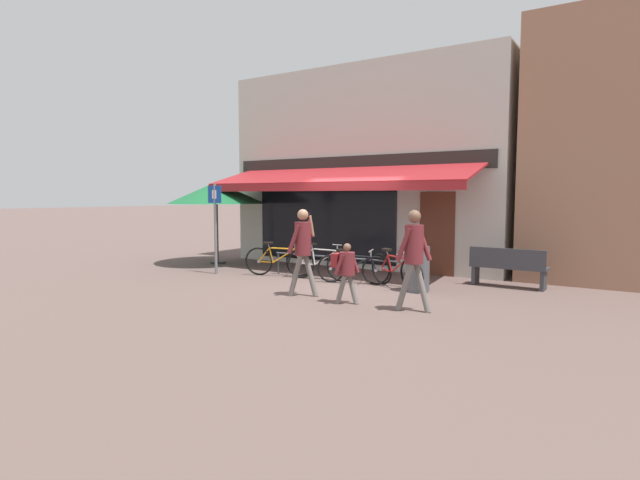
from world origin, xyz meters
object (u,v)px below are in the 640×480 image
object	(u,v)px
bicycle_black	(353,268)
cafe_parasol	(217,193)
pedestrian_adult	(303,242)
pedestrian_second_adult	(414,249)
parking_sign	(215,218)
bicycle_orange	(279,261)
park_bench	(508,266)
bicycle_silver	(320,263)
bicycle_red	(396,271)
litter_bin	(418,267)
pedestrian_child	(346,266)

from	to	relation	value
bicycle_black	cafe_parasol	world-z (taller)	cafe_parasol
pedestrian_adult	pedestrian_second_adult	size ratio (longest dim) A/B	0.99
cafe_parasol	parking_sign	bearing A→B (deg)	-47.35
bicycle_orange	park_bench	world-z (taller)	same
bicycle_silver	cafe_parasol	world-z (taller)	cafe_parasol
bicycle_orange	pedestrian_second_adult	size ratio (longest dim) A/B	0.97
bicycle_red	pedestrian_second_adult	size ratio (longest dim) A/B	0.91
litter_bin	parking_sign	xyz separation A→B (m)	(-5.28, -0.50, 0.90)
bicycle_red	park_bench	distance (m)	2.45
park_bench	cafe_parasol	bearing A→B (deg)	-174.03
bicycle_black	pedestrian_adult	size ratio (longest dim) A/B	0.94
bicycle_black	bicycle_orange	bearing A→B (deg)	164.61
bicycle_black	parking_sign	bearing A→B (deg)	172.68
bicycle_silver	park_bench	bearing A→B (deg)	11.29
bicycle_red	pedestrian_adult	bearing A→B (deg)	-96.14
bicycle_orange	parking_sign	bearing A→B (deg)	178.90
bicycle_orange	bicycle_silver	size ratio (longest dim) A/B	0.96
pedestrian_adult	park_bench	size ratio (longest dim) A/B	1.08
bicycle_silver	pedestrian_adult	xyz separation A→B (m)	(0.78, -1.89, 0.69)
bicycle_orange	litter_bin	bearing A→B (deg)	-21.07
parking_sign	park_bench	size ratio (longest dim) A/B	1.43
bicycle_black	pedestrian_second_adult	world-z (taller)	pedestrian_second_adult
pedestrian_child	cafe_parasol	world-z (taller)	cafe_parasol
bicycle_black	park_bench	world-z (taller)	park_bench
bicycle_red	parking_sign	world-z (taller)	parking_sign
cafe_parasol	bicycle_orange	bearing A→B (deg)	-17.18
bicycle_black	pedestrian_adult	world-z (taller)	pedestrian_adult
pedestrian_second_adult	cafe_parasol	bearing A→B (deg)	165.04
pedestrian_second_adult	bicycle_silver	bearing A→B (deg)	153.79
bicycle_orange	litter_bin	xyz separation A→B (m)	(3.67, -0.05, 0.14)
pedestrian_child	parking_sign	size ratio (longest dim) A/B	0.49
pedestrian_second_adult	park_bench	bearing A→B (deg)	80.78
bicycle_silver	pedestrian_adult	bearing A→B (deg)	-74.13
bicycle_silver	pedestrian_second_adult	xyz separation A→B (m)	(3.14, -1.96, 0.70)
bicycle_red	litter_bin	xyz separation A→B (m)	(0.56, -0.14, 0.15)
litter_bin	pedestrian_child	bearing A→B (deg)	-110.22
bicycle_silver	litter_bin	world-z (taller)	litter_bin
pedestrian_second_adult	cafe_parasol	size ratio (longest dim) A/B	0.62
litter_bin	park_bench	bearing A→B (deg)	44.98
litter_bin	pedestrian_second_adult	bearing A→B (deg)	-70.90
bicycle_orange	cafe_parasol	bearing A→B (deg)	142.58
pedestrian_child	litter_bin	size ratio (longest dim) A/B	1.09
bicycle_red	parking_sign	distance (m)	4.88
bicycle_silver	parking_sign	world-z (taller)	parking_sign
pedestrian_adult	cafe_parasol	bearing A→B (deg)	145.79
bicycle_red	pedestrian_child	xyz separation A→B (m)	(-0.13, -1.99, 0.32)
litter_bin	bicycle_red	bearing A→B (deg)	166.16
litter_bin	pedestrian_adult	bearing A→B (deg)	-135.73
pedestrian_adult	pedestrian_second_adult	xyz separation A→B (m)	(2.36, -0.08, 0.01)
park_bench	bicycle_silver	bearing A→B (deg)	-159.72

